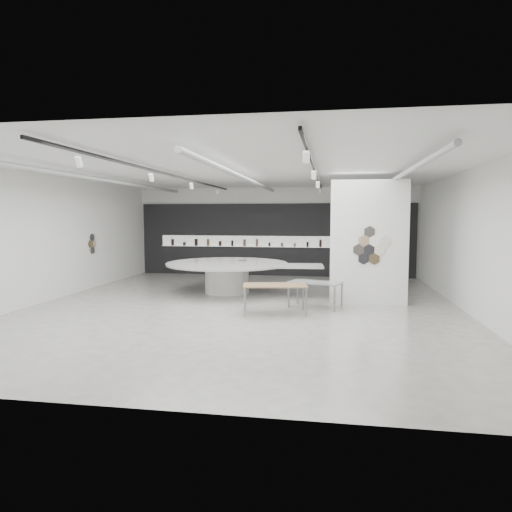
% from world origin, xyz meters
% --- Properties ---
extents(room, '(12.02, 14.02, 3.82)m').
position_xyz_m(room, '(-0.09, -0.00, 2.07)').
color(room, '#ABA9A1').
rests_on(room, ground).
extents(back_wall_display, '(11.80, 0.27, 3.10)m').
position_xyz_m(back_wall_display, '(-0.08, 6.93, 1.54)').
color(back_wall_display, black).
rests_on(back_wall_display, ground).
extents(partition_column, '(2.20, 0.38, 3.60)m').
position_xyz_m(partition_column, '(3.50, 1.00, 1.80)').
color(partition_column, white).
rests_on(partition_column, ground).
extents(display_island, '(5.39, 4.34, 1.03)m').
position_xyz_m(display_island, '(-0.90, 2.19, 0.67)').
color(display_island, white).
rests_on(display_island, ground).
extents(sample_table_wood, '(1.77, 1.09, 0.78)m').
position_xyz_m(sample_table_wood, '(0.98, -0.80, 0.72)').
color(sample_table_wood, '#93724C').
rests_on(sample_table_wood, ground).
extents(sample_table_stone, '(1.58, 1.14, 0.73)m').
position_xyz_m(sample_table_stone, '(2.00, 0.18, 0.67)').
color(sample_table_stone, gray).
rests_on(sample_table_stone, ground).
extents(kitchen_counter, '(1.52, 0.70, 1.16)m').
position_xyz_m(kitchen_counter, '(3.49, 6.53, 0.42)').
color(kitchen_counter, white).
rests_on(kitchen_counter, ground).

